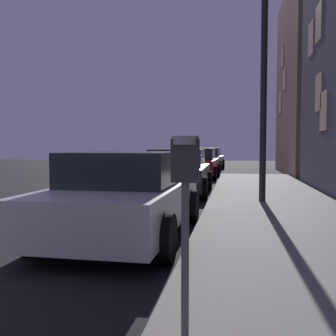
{
  "coord_description": "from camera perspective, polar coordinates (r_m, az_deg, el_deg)",
  "views": [
    {
      "loc": [
        4.66,
        -1.72,
        1.53
      ],
      "look_at": [
        4.02,
        1.98,
        1.31
      ],
      "focal_mm": 41.49,
      "sensor_mm": 36.0,
      "label": 1
    }
  ],
  "objects": [
    {
      "name": "parking_meter",
      "position": [
        2.71,
        2.54,
        -2.79
      ],
      "size": [
        0.19,
        0.19,
        1.45
      ],
      "color": "#59595B",
      "rests_on": "sidewalk"
    },
    {
      "name": "car_silver",
      "position": [
        6.58,
        -6.26,
        -3.94
      ],
      "size": [
        2.19,
        4.42,
        1.43
      ],
      "color": "#B7B7BF",
      "rests_on": "ground"
    },
    {
      "name": "car_black",
      "position": [
        12.4,
        1.38,
        -0.61
      ],
      "size": [
        2.12,
        4.16,
        1.43
      ],
      "color": "black",
      "rests_on": "ground"
    },
    {
      "name": "car_red",
      "position": [
        18.74,
        4.24,
        0.68
      ],
      "size": [
        2.15,
        4.08,
        1.43
      ],
      "color": "maroon",
      "rests_on": "ground"
    },
    {
      "name": "car_white",
      "position": [
        25.02,
        5.64,
        1.32
      ],
      "size": [
        2.28,
        4.15,
        1.43
      ],
      "color": "silver",
      "rests_on": "ground"
    },
    {
      "name": "street_lamp",
      "position": [
        10.22,
        13.96,
        16.87
      ],
      "size": [
        0.44,
        0.44,
        5.79
      ],
      "color": "black",
      "rests_on": "sidewalk"
    }
  ]
}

